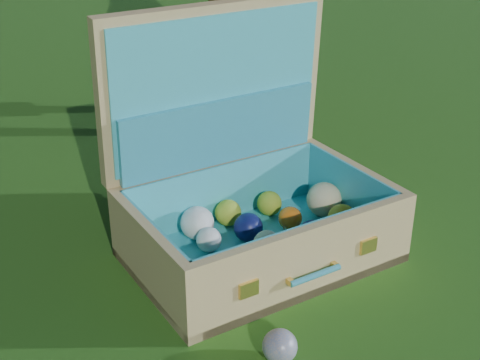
{
  "coord_description": "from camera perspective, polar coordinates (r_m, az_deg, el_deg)",
  "views": [
    {
      "loc": [
        -1.12,
        -0.97,
        0.95
      ],
      "look_at": [
        -0.2,
        0.26,
        0.19
      ],
      "focal_mm": 50.0,
      "sensor_mm": 36.0,
      "label": 1
    }
  ],
  "objects": [
    {
      "name": "ground",
      "position": [
        1.75,
        10.49,
        -6.98
      ],
      "size": [
        60.0,
        60.0,
        0.0
      ],
      "primitive_type": "plane",
      "color": "#215114",
      "rests_on": "ground"
    },
    {
      "name": "stray_ball",
      "position": [
        1.41,
        3.42,
        -13.98
      ],
      "size": [
        0.07,
        0.07,
        0.07
      ],
      "primitive_type": "sphere",
      "color": "#3D63A0",
      "rests_on": "ground"
    },
    {
      "name": "suitcase",
      "position": [
        1.72,
        0.48,
        -0.53
      ],
      "size": [
        0.68,
        0.52,
        0.62
      ],
      "rotation": [
        0.0,
        0.0,
        -0.09
      ],
      "color": "tan",
      "rests_on": "ground"
    }
  ]
}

